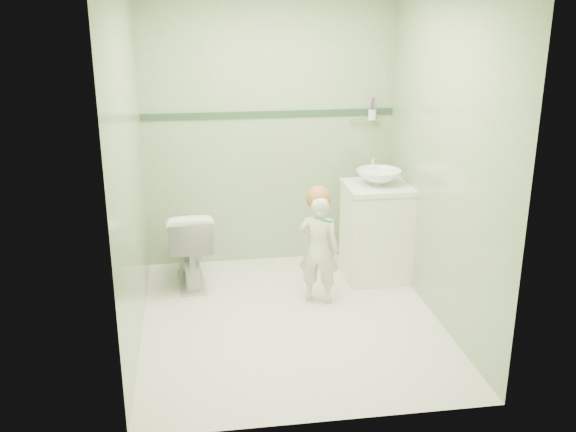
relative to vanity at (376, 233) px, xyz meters
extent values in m
plane|color=white|center=(-0.84, -0.70, -0.40)|extent=(2.50, 2.50, 0.00)
cube|color=#8CAF7C|center=(-0.84, 0.55, 0.80)|extent=(2.20, 0.04, 2.40)
cube|color=#8CAF7C|center=(-0.84, -1.95, 0.80)|extent=(2.20, 0.04, 2.40)
cube|color=#8CAF7C|center=(-1.94, -0.70, 0.80)|extent=(0.04, 2.50, 2.40)
cube|color=#8CAF7C|center=(0.26, -0.70, 0.80)|extent=(0.04, 2.50, 2.40)
cube|color=#2A4830|center=(-0.84, 0.54, 0.95)|extent=(2.20, 0.02, 0.05)
cube|color=white|center=(0.00, 0.00, 0.00)|extent=(0.52, 0.50, 0.80)
cube|color=white|center=(0.00, 0.00, 0.41)|extent=(0.54, 0.52, 0.04)
imported|color=white|center=(0.00, 0.00, 0.49)|extent=(0.37, 0.37, 0.13)
cylinder|color=silver|center=(0.00, 0.20, 0.55)|extent=(0.03, 0.03, 0.18)
cylinder|color=silver|center=(0.00, 0.15, 0.63)|extent=(0.02, 0.12, 0.02)
cylinder|color=silver|center=(0.00, 0.50, 0.88)|extent=(0.26, 0.02, 0.02)
cylinder|color=silver|center=(0.06, 0.48, 0.93)|extent=(0.07, 0.07, 0.09)
cylinder|color=orange|center=(0.06, 0.49, 1.00)|extent=(0.01, 0.01, 0.17)
cylinder|color=#CB3249|center=(0.07, 0.49, 1.00)|extent=(0.01, 0.01, 0.17)
cylinder|color=purple|center=(0.06, 0.47, 1.00)|extent=(0.01, 0.01, 0.17)
cylinder|color=#262CB9|center=(0.05, 0.47, 1.00)|extent=(0.01, 0.01, 0.17)
imported|color=white|center=(-1.58, 0.10, -0.07)|extent=(0.42, 0.68, 0.67)
imported|color=silver|center=(-0.58, -0.40, 0.04)|extent=(0.38, 0.32, 0.89)
sphere|color=#A16134|center=(-0.58, -0.37, 0.45)|extent=(0.20, 0.20, 0.20)
cylinder|color=#028A5E|center=(-0.55, -0.55, 0.33)|extent=(0.11, 0.11, 0.06)
cube|color=white|center=(-0.59, -0.48, 0.37)|extent=(0.03, 0.03, 0.02)
camera|label=1|loc=(-1.52, -5.07, 1.92)|focal=40.88mm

